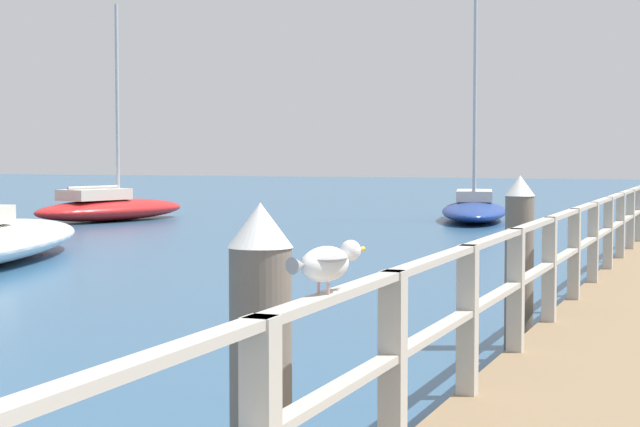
# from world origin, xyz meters

# --- Properties ---
(pier_railing) EXTENTS (0.12, 22.44, 0.96)m
(pier_railing) POSITION_xyz_m (-1.12, 11.96, 0.96)
(pier_railing) COLOR #B2ADA3
(pier_railing) RESTS_ON pier_deck
(dock_piling_near) EXTENTS (0.29, 0.29, 1.69)m
(dock_piling_near) POSITION_xyz_m (-1.50, 4.83, 0.85)
(dock_piling_near) COLOR #6B6056
(dock_piling_near) RESTS_ON ground_plane
(dock_piling_far) EXTENTS (0.29, 0.29, 1.69)m
(dock_piling_far) POSITION_xyz_m (-1.50, 10.92, 0.85)
(dock_piling_far) COLOR #6B6056
(dock_piling_far) RESTS_ON ground_plane
(seagull_foreground) EXTENTS (0.24, 0.47, 0.21)m
(seagull_foreground) POSITION_xyz_m (-1.12, 4.64, 1.46)
(seagull_foreground) COLOR white
(seagull_foreground) RESTS_ON pier_railing
(boat_0) EXTENTS (3.14, 5.58, 6.06)m
(boat_0) POSITION_xyz_m (-15.94, 26.42, 0.37)
(boat_0) COLOR red
(boat_0) RESTS_ON ground_plane
(boat_6) EXTENTS (3.10, 6.46, 7.37)m
(boat_6) POSITION_xyz_m (-6.43, 30.24, 0.35)
(boat_6) COLOR navy
(boat_6) RESTS_ON ground_plane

